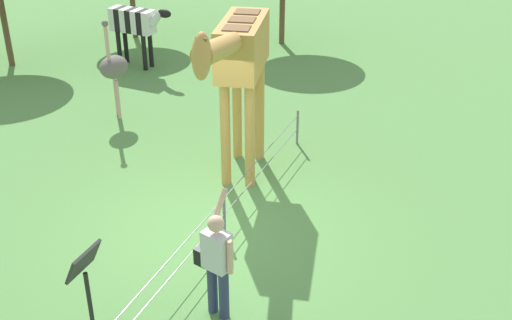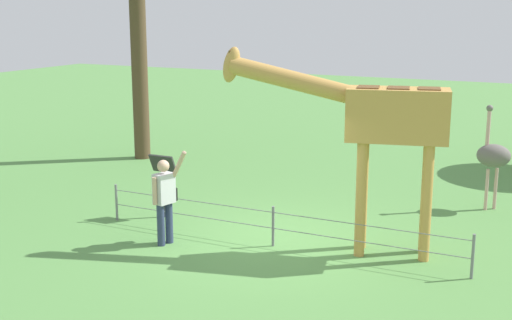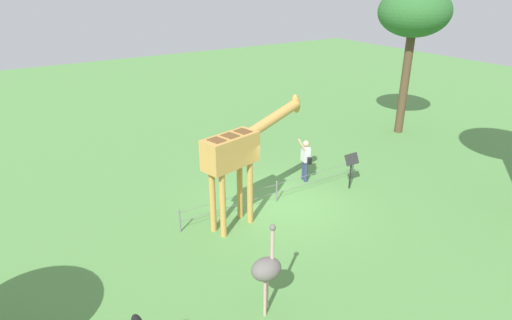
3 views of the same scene
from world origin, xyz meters
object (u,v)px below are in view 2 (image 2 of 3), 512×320
ostrich (493,156)px  info_sign (163,172)px  visitor (165,196)px  giraffe (377,122)px

ostrich → info_sign: 6.94m
visitor → ostrich: (-5.02, -4.91, 0.27)m
visitor → info_sign: visitor is taller
giraffe → visitor: 4.00m
ostrich → giraffe: bearing=67.7°
info_sign → giraffe: bearing=178.4°
visitor → ostrich: bearing=-135.6°
giraffe → ostrich: giraffe is taller
giraffe → visitor: bearing=19.5°
visitor → giraffe: bearing=-160.5°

